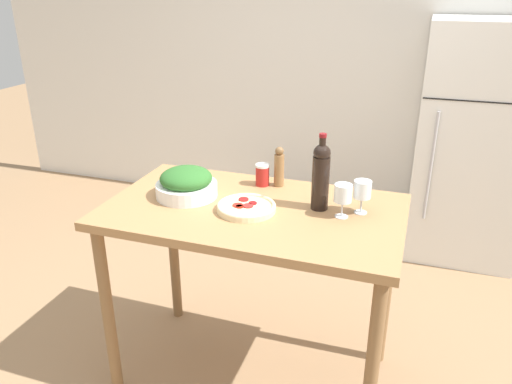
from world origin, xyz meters
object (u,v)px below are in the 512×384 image
(salad_bowl, at_px, (186,184))
(homemade_pizza, at_px, (246,207))
(wine_glass_far, at_px, (362,191))
(pepper_mill, at_px, (279,167))
(wine_bottle, at_px, (321,175))
(wine_glass_near, at_px, (343,195))
(refrigerator, at_px, (473,143))
(salt_canister, at_px, (262,175))

(salad_bowl, bearing_deg, homemade_pizza, -10.97)
(wine_glass_far, xyz_separation_m, pepper_mill, (-0.43, 0.19, -0.01))
(wine_bottle, xyz_separation_m, homemade_pizza, (-0.30, -0.13, -0.14))
(wine_glass_near, distance_m, wine_glass_far, 0.10)
(wine_glass_far, relative_size, salad_bowl, 0.52)
(pepper_mill, bearing_deg, homemade_pizza, -99.19)
(refrigerator, height_order, pepper_mill, refrigerator)
(refrigerator, bearing_deg, homemade_pizza, -120.04)
(salt_canister, bearing_deg, wine_glass_far, -18.38)
(wine_glass_near, height_order, wine_glass_far, same)
(wine_bottle, distance_m, salad_bowl, 0.63)
(wine_bottle, height_order, wine_glass_near, wine_bottle)
(pepper_mill, distance_m, salad_bowl, 0.46)
(homemade_pizza, xyz_separation_m, salt_canister, (-0.03, 0.31, 0.04))
(wine_bottle, bearing_deg, refrigerator, 66.03)
(refrigerator, bearing_deg, salt_canister, -125.54)
(wine_glass_near, height_order, salt_canister, wine_glass_near)
(wine_glass_near, bearing_deg, pepper_mill, 144.27)
(wine_glass_near, height_order, salad_bowl, wine_glass_near)
(salt_canister, bearing_deg, salad_bowl, -140.07)
(refrigerator, height_order, wine_glass_far, refrigerator)
(refrigerator, xyz_separation_m, wine_bottle, (-0.75, -1.69, 0.28))
(wine_bottle, distance_m, pepper_mill, 0.32)
(salad_bowl, bearing_deg, refrigerator, 51.98)
(wine_bottle, height_order, pepper_mill, wine_bottle)
(wine_glass_far, xyz_separation_m, homemade_pizza, (-0.48, -0.14, -0.09))
(wine_glass_near, height_order, pepper_mill, pepper_mill)
(wine_glass_far, height_order, homemade_pizza, wine_glass_far)
(wine_bottle, xyz_separation_m, salt_canister, (-0.33, 0.18, -0.10))
(refrigerator, height_order, wine_glass_near, refrigerator)
(wine_glass_near, xyz_separation_m, salad_bowl, (-0.73, -0.01, -0.04))
(wine_glass_near, xyz_separation_m, wine_glass_far, (0.07, 0.07, -0.00))
(wine_glass_far, height_order, salt_canister, wine_glass_far)
(refrigerator, distance_m, pepper_mill, 1.81)
(salad_bowl, bearing_deg, pepper_mill, 35.39)
(homemade_pizza, height_order, salt_canister, salt_canister)
(pepper_mill, xyz_separation_m, homemade_pizza, (-0.05, -0.33, -0.08))
(wine_bottle, height_order, salad_bowl, wine_bottle)
(refrigerator, bearing_deg, wine_glass_near, -110.17)
(wine_glass_near, relative_size, salad_bowl, 0.52)
(wine_glass_near, relative_size, homemade_pizza, 0.57)
(pepper_mill, bearing_deg, wine_bottle, -39.06)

